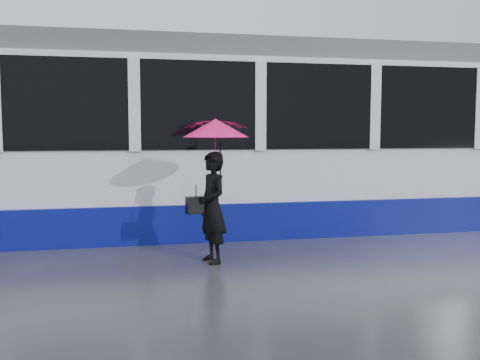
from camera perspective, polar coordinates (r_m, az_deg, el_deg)
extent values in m
plane|color=#2D2D32|center=(7.58, 1.62, -8.44)|extent=(90.00, 90.00, 0.00)
cube|color=#3F3D38|center=(9.28, -0.98, -5.85)|extent=(34.00, 0.07, 0.02)
cube|color=#3F3D38|center=(10.67, -2.46, -4.40)|extent=(34.00, 0.07, 0.02)
cube|color=white|center=(10.72, 13.64, 3.64)|extent=(24.00, 2.40, 2.95)
cube|color=navy|center=(10.81, 13.50, -2.81)|extent=(24.00, 2.56, 0.62)
cube|color=black|center=(10.72, 13.71, 7.25)|extent=(23.00, 2.48, 1.40)
cube|color=#515358|center=(10.80, 13.83, 12.42)|extent=(23.60, 2.20, 0.35)
imported|color=black|center=(7.28, -2.97, -2.94)|extent=(0.49, 0.63, 1.52)
imported|color=#FF156C|center=(7.21, -2.60, 3.68)|extent=(1.01, 1.02, 0.76)
cone|color=#FF156C|center=(7.21, -2.61, 5.56)|extent=(1.08, 1.08, 0.25)
cylinder|color=black|center=(7.21, -2.62, 6.69)|extent=(0.01, 0.01, 0.06)
cylinder|color=black|center=(7.26, -2.10, 1.45)|extent=(0.02, 0.02, 0.66)
cube|color=black|center=(7.26, -4.71, -2.68)|extent=(0.29, 0.18, 0.23)
cylinder|color=black|center=(7.24, -4.72, -1.05)|extent=(0.01, 0.01, 0.18)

